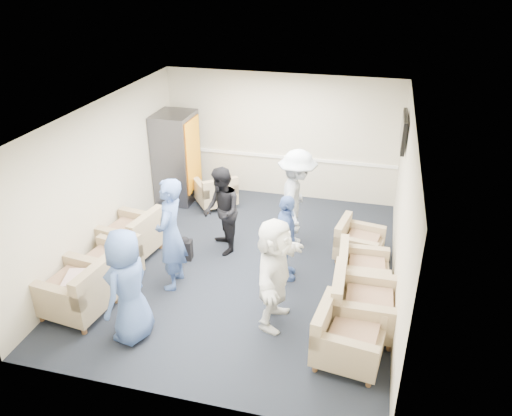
% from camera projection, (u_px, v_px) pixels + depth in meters
% --- Properties ---
extents(floor, '(6.00, 6.00, 0.00)m').
position_uv_depth(floor, '(244.00, 265.00, 8.65)').
color(floor, black).
rests_on(floor, ground).
extents(ceiling, '(6.00, 6.00, 0.00)m').
position_uv_depth(ceiling, '(242.00, 113.00, 7.43)').
color(ceiling, white).
rests_on(ceiling, back_wall).
extents(back_wall, '(5.00, 0.02, 2.70)m').
position_uv_depth(back_wall, '(281.00, 137.00, 10.63)').
color(back_wall, beige).
rests_on(back_wall, floor).
extents(front_wall, '(5.00, 0.02, 2.70)m').
position_uv_depth(front_wall, '(169.00, 309.00, 5.45)').
color(front_wall, beige).
rests_on(front_wall, floor).
extents(left_wall, '(0.02, 6.00, 2.70)m').
position_uv_depth(left_wall, '(103.00, 180.00, 8.59)').
color(left_wall, beige).
rests_on(left_wall, floor).
extents(right_wall, '(0.02, 6.00, 2.70)m').
position_uv_depth(right_wall, '(403.00, 213.00, 7.49)').
color(right_wall, beige).
rests_on(right_wall, floor).
extents(chair_rail, '(4.98, 0.04, 0.06)m').
position_uv_depth(chair_rail, '(280.00, 157.00, 10.82)').
color(chair_rail, white).
rests_on(chair_rail, back_wall).
extents(tv, '(0.10, 1.00, 0.58)m').
position_uv_depth(tv, '(404.00, 131.00, 8.74)').
color(tv, black).
rests_on(tv, right_wall).
extents(armchair_left_near, '(1.05, 1.05, 0.75)m').
position_uv_depth(armchair_left_near, '(80.00, 292.00, 7.35)').
color(armchair_left_near, '#9A8563').
rests_on(armchair_left_near, floor).
extents(armchair_left_mid, '(0.98, 0.98, 0.68)m').
position_uv_depth(armchair_left_mid, '(110.00, 266.00, 8.01)').
color(armchair_left_mid, '#9A8563').
rests_on(armchair_left_mid, floor).
extents(armchair_left_far, '(1.04, 1.04, 0.73)m').
position_uv_depth(armchair_left_far, '(133.00, 237.00, 8.81)').
color(armchair_left_far, '#9A8563').
rests_on(armchair_left_far, floor).
extents(armchair_right_near, '(0.96, 0.96, 0.68)m').
position_uv_depth(armchair_right_near, '(344.00, 339.00, 6.50)').
color(armchair_right_near, '#9A8563').
rests_on(armchair_right_near, floor).
extents(armchair_right_midnear, '(0.94, 0.94, 0.74)m').
position_uv_depth(armchair_right_midnear, '(360.00, 307.00, 7.05)').
color(armchair_right_midnear, '#9A8563').
rests_on(armchair_right_midnear, floor).
extents(armchair_right_midfar, '(0.83, 0.83, 0.64)m').
position_uv_depth(armchair_right_midfar, '(360.00, 271.00, 7.93)').
color(armchair_right_midfar, '#9A8563').
rests_on(armchair_right_midfar, floor).
extents(armchair_right_far, '(0.87, 0.87, 0.60)m').
position_uv_depth(armchair_right_far, '(356.00, 243.00, 8.74)').
color(armchair_right_far, '#9A8563').
rests_on(armchair_right_far, floor).
extents(armchair_corner, '(1.07, 1.07, 0.61)m').
position_uv_depth(armchair_corner, '(216.00, 193.00, 10.57)').
color(armchair_corner, '#9A8563').
rests_on(armchair_corner, floor).
extents(vending_machine, '(0.78, 0.91, 1.92)m').
position_uv_depth(vending_machine, '(177.00, 158.00, 10.61)').
color(vending_machine, '#4D4C54').
rests_on(vending_machine, floor).
extents(backpack, '(0.28, 0.21, 0.44)m').
position_uv_depth(backpack, '(185.00, 248.00, 8.75)').
color(backpack, black).
rests_on(backpack, floor).
extents(pillow, '(0.45, 0.53, 0.13)m').
position_uv_depth(pillow, '(77.00, 281.00, 7.28)').
color(pillow, beige).
rests_on(pillow, armchair_left_near).
extents(person_front_left, '(0.63, 0.88, 1.68)m').
position_uv_depth(person_front_left, '(128.00, 286.00, 6.69)').
color(person_front_left, '#4360A1').
rests_on(person_front_left, floor).
extents(person_mid_left, '(0.49, 0.71, 1.86)m').
position_uv_depth(person_mid_left, '(171.00, 234.00, 7.74)').
color(person_mid_left, '#4360A1').
rests_on(person_mid_left, floor).
extents(person_back_left, '(0.91, 0.97, 1.60)m').
position_uv_depth(person_back_left, '(222.00, 211.00, 8.74)').
color(person_back_left, black).
rests_on(person_back_left, floor).
extents(person_back_right, '(0.82, 1.27, 1.86)m').
position_uv_depth(person_back_right, '(297.00, 200.00, 8.84)').
color(person_back_right, silver).
rests_on(person_back_right, floor).
extents(person_mid_right, '(0.51, 0.92, 1.49)m').
position_uv_depth(person_mid_right, '(286.00, 238.00, 8.01)').
color(person_mid_right, '#4360A1').
rests_on(person_mid_right, floor).
extents(person_front_right, '(0.61, 1.59, 1.68)m').
position_uv_depth(person_front_right, '(275.00, 273.00, 6.96)').
color(person_front_right, white).
rests_on(person_front_right, floor).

